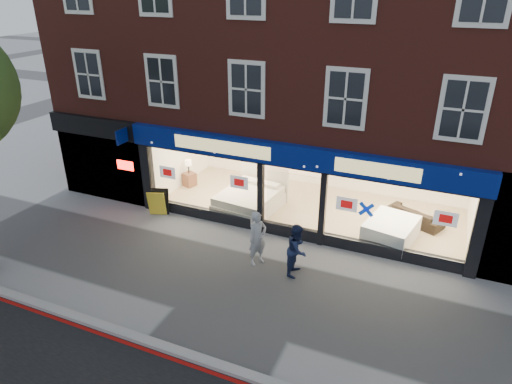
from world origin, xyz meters
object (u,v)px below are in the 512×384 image
Objects in this scene: pedestrian_grey at (257,238)px; pedestrian_blue at (297,249)px; display_bed at (251,198)px; a_board at (159,202)px; mattress_stack at (391,230)px; sofa at (415,215)px.

pedestrian_grey is 1.25m from pedestrian_blue.
display_bed is 3.34m from a_board.
mattress_stack is 2.07× the size of a_board.
display_bed is 1.28× the size of mattress_stack.
sofa is 1.13× the size of pedestrian_grey.
pedestrian_blue is at bearing -60.85° from pedestrian_grey.
pedestrian_grey is (-4.11, -4.30, 0.47)m from sofa.
a_board is (-8.61, -2.84, 0.11)m from sofa.
display_bed is 5.83m from sofa.
pedestrian_grey is (1.59, -3.10, 0.37)m from display_bed.
sofa is at bearing -12.54° from pedestrian_grey.
pedestrian_grey is at bearing 71.29° from sofa.
a_board is at bearing 103.22° from pedestrian_grey.
a_board is 4.75m from pedestrian_grey.
display_bed is at bearing 10.55° from a_board.
mattress_stack is at bearing -39.24° from pedestrian_blue.
display_bed is 4.24m from pedestrian_blue.
pedestrian_grey reaches higher than pedestrian_blue.
a_board is at bearing 43.26° from sofa.
mattress_stack reaches higher than sofa.
display_bed is 1.36× the size of sofa.
sofa is 5.22m from pedestrian_blue.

